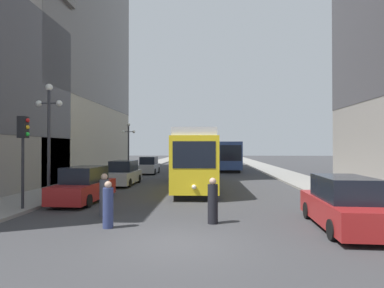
# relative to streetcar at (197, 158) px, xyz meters

# --- Properties ---
(ground_plane) EXTENTS (200.00, 200.00, 0.00)m
(ground_plane) POSITION_rel_streetcar_xyz_m (-0.04, -13.46, -2.10)
(ground_plane) COLOR #38383A
(sidewalk_left) EXTENTS (3.36, 120.00, 0.15)m
(sidewalk_left) POSITION_rel_streetcar_xyz_m (-8.57, 26.54, -2.03)
(sidewalk_left) COLOR gray
(sidewalk_left) RESTS_ON ground
(sidewalk_right) EXTENTS (3.36, 120.00, 0.15)m
(sidewalk_right) POSITION_rel_streetcar_xyz_m (8.50, 26.54, -2.03)
(sidewalk_right) COLOR gray
(sidewalk_right) RESTS_ON ground
(streetcar) EXTENTS (2.80, 13.00, 3.89)m
(streetcar) POSITION_rel_streetcar_xyz_m (0.00, 0.00, 0.00)
(streetcar) COLOR black
(streetcar) RESTS_ON ground
(transit_bus) EXTENTS (2.85, 11.23, 3.45)m
(transit_bus) POSITION_rel_streetcar_xyz_m (3.06, 17.57, -0.15)
(transit_bus) COLOR black
(transit_bus) RESTS_ON ground
(parked_car_left_near) EXTENTS (1.89, 5.00, 1.82)m
(parked_car_left_near) POSITION_rel_streetcar_xyz_m (-5.59, 1.15, -1.26)
(parked_car_left_near) COLOR black
(parked_car_left_near) RESTS_ON ground
(parked_car_left_mid) EXTENTS (2.00, 4.87, 1.82)m
(parked_car_left_mid) POSITION_rel_streetcar_xyz_m (-5.59, -6.53, -1.26)
(parked_car_left_mid) COLOR black
(parked_car_left_mid) RESTS_ON ground
(parked_car_right_far) EXTENTS (2.07, 4.98, 1.82)m
(parked_car_right_far) POSITION_rel_streetcar_xyz_m (5.52, -11.45, -1.26)
(parked_car_right_far) COLOR black
(parked_car_right_far) RESTS_ON ground
(parked_car_left_far) EXTENTS (1.90, 4.24, 1.82)m
(parked_car_left_far) POSITION_rel_streetcar_xyz_m (-5.59, 11.32, -1.26)
(parked_car_left_far) COLOR black
(parked_car_left_far) RESTS_ON ground
(pedestrian_crossing_near) EXTENTS (0.37, 0.37, 1.64)m
(pedestrian_crossing_near) POSITION_rel_streetcar_xyz_m (-2.68, -11.75, -1.34)
(pedestrian_crossing_near) COLOR navy
(pedestrian_crossing_near) RESTS_ON ground
(pedestrian_crossing_far) EXTENTS (0.38, 0.38, 1.70)m
(pedestrian_crossing_far) POSITION_rel_streetcar_xyz_m (1.00, -10.90, -1.31)
(pedestrian_crossing_far) COLOR black
(pedestrian_crossing_far) RESTS_ON ground
(pedestrian_on_sidewalk) EXTENTS (0.39, 0.39, 1.75)m
(pedestrian_on_sidewalk) POSITION_rel_streetcar_xyz_m (-3.45, -9.82, -1.29)
(pedestrian_on_sidewalk) COLOR #4C4C56
(pedestrian_on_sidewalk) RESTS_ON ground
(traffic_light_near_left) EXTENTS (0.47, 0.36, 4.04)m
(traffic_light_near_left) POSITION_rel_streetcar_xyz_m (-7.28, -9.18, 1.16)
(traffic_light_near_left) COLOR #232328
(traffic_light_near_left) RESTS_ON sidewalk_left
(lamp_post_left_near) EXTENTS (1.41, 0.36, 6.00)m
(lamp_post_left_near) POSITION_rel_streetcar_xyz_m (-7.49, -6.50, 1.95)
(lamp_post_left_near) COLOR #333338
(lamp_post_left_near) RESTS_ON sidewalk_left
(lamp_post_left_far) EXTENTS (1.41, 0.36, 5.22)m
(lamp_post_left_far) POSITION_rel_streetcar_xyz_m (-7.49, 10.13, 1.50)
(lamp_post_left_far) COLOR #333338
(lamp_post_left_far) RESTS_ON sidewalk_left
(building_left_midblock) EXTENTS (15.37, 23.67, 29.31)m
(building_left_midblock) POSITION_rel_streetcar_xyz_m (-17.63, 9.46, 13.01)
(building_left_midblock) COLOR #B2A893
(building_left_midblock) RESTS_ON ground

